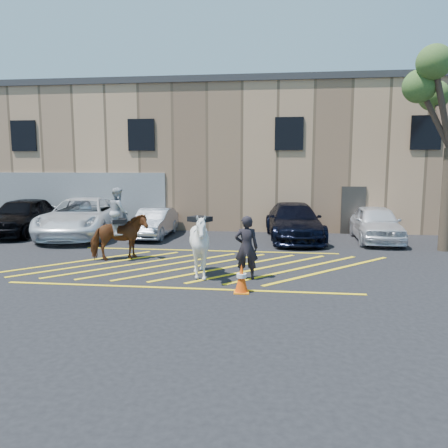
# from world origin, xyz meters

# --- Properties ---
(ground) EXTENTS (90.00, 90.00, 0.00)m
(ground) POSITION_xyz_m (0.00, 0.00, 0.00)
(ground) COLOR black
(ground) RESTS_ON ground
(car_black_suv) EXTENTS (2.47, 5.17, 1.70)m
(car_black_suv) POSITION_xyz_m (-9.09, 4.98, 0.85)
(car_black_suv) COLOR black
(car_black_suv) RESTS_ON ground
(car_white_pickup) EXTENTS (3.67, 6.51, 1.72)m
(car_white_pickup) POSITION_xyz_m (-6.12, 4.78, 0.86)
(car_white_pickup) COLOR white
(car_white_pickup) RESTS_ON ground
(car_silver_sedan) EXTENTS (1.35, 3.85, 1.27)m
(car_silver_sedan) POSITION_xyz_m (-2.89, 4.99, 0.63)
(car_silver_sedan) COLOR gray
(car_silver_sedan) RESTS_ON ground
(car_blue_suv) EXTENTS (2.64, 5.48, 1.54)m
(car_blue_suv) POSITION_xyz_m (3.23, 5.12, 0.77)
(car_blue_suv) COLOR black
(car_blue_suv) RESTS_ON ground
(car_white_suv) EXTENTS (1.88, 4.45, 1.50)m
(car_white_suv) POSITION_xyz_m (6.64, 5.13, 0.75)
(car_white_suv) COLOR white
(car_white_suv) RESTS_ON ground
(handler) EXTENTS (0.68, 0.47, 1.80)m
(handler) POSITION_xyz_m (1.67, -1.66, 0.90)
(handler) COLOR black
(handler) RESTS_ON ground
(warehouse) EXTENTS (32.42, 10.20, 7.30)m
(warehouse) POSITION_xyz_m (-0.01, 11.99, 3.65)
(warehouse) COLOR tan
(warehouse) RESTS_ON ground
(hatching_zone) EXTENTS (12.60, 5.12, 0.01)m
(hatching_zone) POSITION_xyz_m (-0.00, -0.30, 0.01)
(hatching_zone) COLOR yellow
(hatching_zone) RESTS_ON ground
(mounted_bay) EXTENTS (2.03, 1.60, 2.45)m
(mounted_bay) POSITION_xyz_m (-2.76, 0.32, 0.99)
(mounted_bay) COLOR maroon
(mounted_bay) RESTS_ON ground
(saddled_white) EXTENTS (2.17, 2.25, 1.90)m
(saddled_white) POSITION_xyz_m (0.36, -1.66, 0.95)
(saddled_white) COLOR white
(saddled_white) RESTS_ON ground
(traffic_cone) EXTENTS (0.40, 0.40, 0.73)m
(traffic_cone) POSITION_xyz_m (1.64, -2.98, 0.37)
(traffic_cone) COLOR orange
(traffic_cone) RESTS_ON ground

